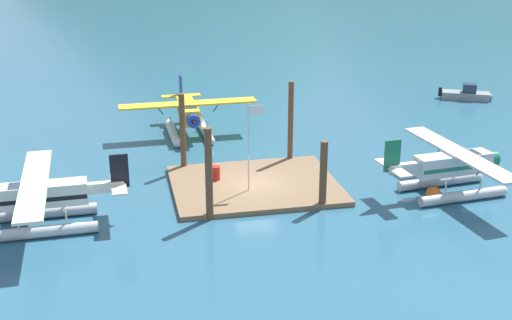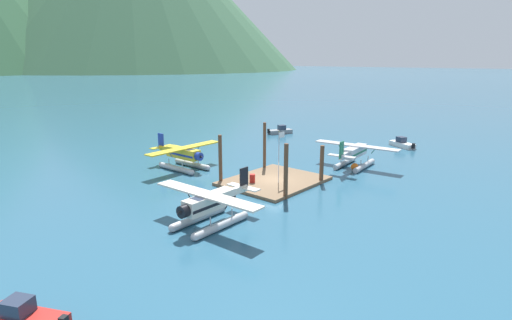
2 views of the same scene
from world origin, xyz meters
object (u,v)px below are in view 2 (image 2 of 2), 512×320
object	(u,v)px
seaplane_yellow_bow_left	(184,156)
boat_red_open_sw	(22,318)
boat_grey_open_east	(281,131)
boat_white_open_se	(402,144)
fuel_drum	(252,178)
flagpole	(280,150)
mooring_buoy	(355,167)
seaplane_cream_port_aft	(210,206)
seaplane_silver_stbd_aft	(355,154)

from	to	relation	value
seaplane_yellow_bow_left	boat_red_open_sw	bearing A→B (deg)	-144.80
boat_grey_open_east	boat_white_open_se	distance (m)	20.71
seaplane_yellow_bow_left	fuel_drum	bearing A→B (deg)	-87.52
seaplane_yellow_bow_left	boat_grey_open_east	distance (m)	27.12
boat_red_open_sw	boat_grey_open_east	bearing A→B (deg)	24.11
flagpole	boat_white_open_se	size ratio (longest dim) A/B	1.22
flagpole	seaplane_yellow_bow_left	world-z (taller)	flagpole
flagpole	boat_grey_open_east	world-z (taller)	flagpole
flagpole	boat_white_open_se	distance (m)	27.44
flagpole	boat_red_open_sw	xyz separation A→B (m)	(-26.57, -4.52, -3.23)
mooring_buoy	boat_red_open_sw	distance (m)	36.97
flagpole	seaplane_cream_port_aft	world-z (taller)	flagpole
seaplane_silver_stbd_aft	boat_grey_open_east	xyz separation A→B (m)	(12.29, 20.63, -1.09)
boat_grey_open_east	boat_white_open_se	bearing A→B (deg)	-81.88
boat_grey_open_east	seaplane_yellow_bow_left	bearing A→B (deg)	-168.08
seaplane_yellow_bow_left	seaplane_cream_port_aft	bearing A→B (deg)	-122.97
fuel_drum	seaplane_cream_port_aft	size ratio (longest dim) A/B	0.08
mooring_buoy	seaplane_silver_stbd_aft	bearing A→B (deg)	28.08
fuel_drum	boat_white_open_se	xyz separation A→B (m)	(28.98, -4.42, -0.25)
flagpole	seaplane_yellow_bow_left	xyz separation A→B (m)	(-2.28, 12.62, -2.15)
mooring_buoy	boat_white_open_se	xyz separation A→B (m)	(16.78, 0.96, 0.04)
seaplane_cream_port_aft	flagpole	bearing A→B (deg)	10.49
flagpole	seaplane_silver_stbd_aft	world-z (taller)	flagpole
flagpole	boat_red_open_sw	world-z (taller)	flagpole
mooring_buoy	boat_white_open_se	bearing A→B (deg)	3.29
seaplane_silver_stbd_aft	boat_white_open_se	size ratio (longest dim) A/B	2.35
fuel_drum	boat_white_open_se	size ratio (longest dim) A/B	0.20
boat_grey_open_east	fuel_drum	bearing A→B (deg)	-148.30
seaplane_silver_stbd_aft	boat_grey_open_east	distance (m)	24.04
seaplane_silver_stbd_aft	seaplane_yellow_bow_left	bearing A→B (deg)	133.41
fuel_drum	seaplane_yellow_bow_left	xyz separation A→B (m)	(-0.45, 10.49, 0.84)
flagpole	boat_red_open_sw	bearing A→B (deg)	-170.35
seaplane_cream_port_aft	boat_red_open_sw	xyz separation A→B (m)	(-14.68, -2.31, -1.09)
fuel_drum	boat_red_open_sw	bearing A→B (deg)	-164.97
seaplane_yellow_bow_left	boat_red_open_sw	xyz separation A→B (m)	(-24.29, -17.14, -1.09)
flagpole	seaplane_yellow_bow_left	distance (m)	13.00
flagpole	seaplane_cream_port_aft	distance (m)	12.28
mooring_buoy	seaplane_cream_port_aft	world-z (taller)	seaplane_cream_port_aft
boat_white_open_se	fuel_drum	bearing A→B (deg)	171.34
seaplane_silver_stbd_aft	boat_white_open_se	world-z (taller)	seaplane_silver_stbd_aft
boat_grey_open_east	mooring_buoy	bearing A→B (deg)	-122.84
seaplane_silver_stbd_aft	seaplane_cream_port_aft	bearing A→B (deg)	179.48
seaplane_cream_port_aft	boat_red_open_sw	distance (m)	14.90
flagpole	boat_red_open_sw	size ratio (longest dim) A/B	1.21
fuel_drum	boat_grey_open_east	distance (m)	30.62
boat_red_open_sw	seaplane_cream_port_aft	bearing A→B (deg)	8.96
fuel_drum	boat_red_open_sw	distance (m)	25.62
fuel_drum	seaplane_cream_port_aft	world-z (taller)	seaplane_cream_port_aft
mooring_buoy	seaplane_yellow_bow_left	size ratio (longest dim) A/B	0.09
mooring_buoy	seaplane_yellow_bow_left	xyz separation A→B (m)	(-12.65, 15.87, 1.13)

